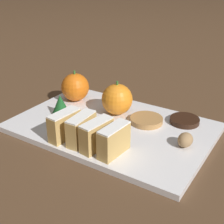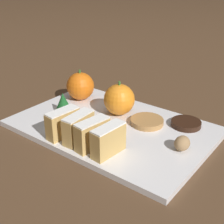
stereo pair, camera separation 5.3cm
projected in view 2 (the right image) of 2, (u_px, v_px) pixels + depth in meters
name	position (u px, v px, depth m)	size (l,w,h in m)	color
ground_plane	(112.00, 129.00, 0.68)	(6.00, 6.00, 0.00)	#513823
serving_platter	(112.00, 127.00, 0.68)	(0.28, 0.42, 0.01)	white
stollen_slice_front	(108.00, 140.00, 0.56)	(0.07, 0.03, 0.06)	tan
stollen_slice_second	(92.00, 134.00, 0.58)	(0.07, 0.03, 0.06)	tan
stollen_slice_third	(79.00, 128.00, 0.60)	(0.07, 0.03, 0.06)	tan
stollen_slice_fourth	(63.00, 123.00, 0.62)	(0.07, 0.03, 0.06)	tan
orange_near	(119.00, 100.00, 0.71)	(0.07, 0.07, 0.08)	orange
orange_far	(80.00, 86.00, 0.78)	(0.07, 0.07, 0.08)	orange
walnut	(183.00, 142.00, 0.58)	(0.03, 0.03, 0.03)	#9E7A51
chocolate_cookie	(186.00, 123.00, 0.67)	(0.06, 0.06, 0.01)	black
gingerbread_cookie	(147.00, 121.00, 0.67)	(0.07, 0.07, 0.01)	#B27F47
evergreen_sprig	(63.00, 103.00, 0.72)	(0.04, 0.04, 0.05)	#195623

